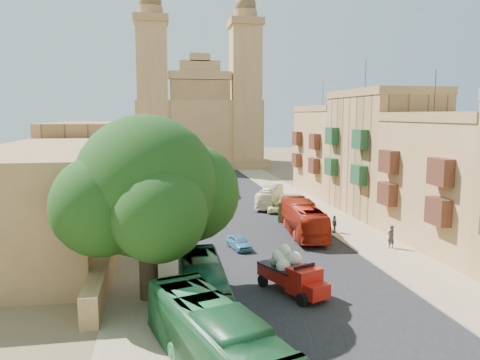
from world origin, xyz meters
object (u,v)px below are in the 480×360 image
object	(u,v)px
car_cream	(274,207)
pedestrian_a	(391,237)
bus_red_east	(303,219)
car_white_b	(230,192)
car_dkblue	(199,185)
ficus_tree	(148,191)
olive_pickup	(290,208)
bus_cream_east	(270,197)
street_tree_b	(147,191)
bus_green_south	(218,345)
street_tree_a	(143,213)
pedestrian_c	(334,224)
red_truck	(292,273)
street_tree_c	(148,173)
car_blue_b	(207,177)
church	(198,122)
bus_green_north	(203,290)
car_white_a	(219,200)
street_tree_d	(150,164)
car_blue_a	(239,242)

from	to	relation	value
car_cream	pedestrian_a	bearing A→B (deg)	117.41
car_cream	bus_red_east	bearing A→B (deg)	97.76
car_white_b	car_dkblue	bearing A→B (deg)	-53.08
ficus_tree	olive_pickup	distance (m)	25.43
bus_cream_east	pedestrian_a	distance (m)	20.12
street_tree_b	bus_green_south	distance (m)	29.79
street_tree_a	pedestrian_c	distance (m)	18.47
street_tree_a	red_truck	distance (m)	12.95
street_tree_c	car_cream	world-z (taller)	street_tree_c
olive_pickup	bus_green_south	xyz separation A→B (m)	(-11.68, -29.62, 0.54)
pedestrian_a	street_tree_b	bearing A→B (deg)	-48.94
street_tree_c	bus_red_east	distance (m)	23.85
car_blue_b	pedestrian_a	distance (m)	44.01
street_tree_a	bus_green_south	xyz separation A→B (m)	(3.50, -17.53, -2.07)
church	bus_green_south	bearing A→B (deg)	-94.42
bus_green_north	street_tree_c	bearing A→B (deg)	96.67
car_cream	car_white_a	bearing A→B (deg)	-31.34
bus_green_south	car_dkblue	bearing A→B (deg)	68.03
church	pedestrian_c	distance (m)	62.49
street_tree_a	red_truck	xyz separation A→B (m)	(9.30, -8.71, -2.35)
car_dkblue	red_truck	bearing A→B (deg)	-66.50
street_tree_c	street_tree_b	bearing A→B (deg)	-90.00
bus_red_east	car_white_a	bearing A→B (deg)	-63.36
car_white_a	red_truck	bearing A→B (deg)	-85.17
pedestrian_a	pedestrian_c	distance (m)	6.40
ficus_tree	street_tree_a	bearing A→B (deg)	94.29
street_tree_d	bus_cream_east	size ratio (longest dim) A/B	0.65
church	street_tree_c	xyz separation A→B (m)	(-10.00, -42.61, -5.76)
street_tree_b	bus_cream_east	xyz separation A→B (m)	(14.53, 6.69, -2.18)
car_white_a	street_tree_c	bearing A→B (deg)	159.57
car_white_a	pedestrian_c	xyz separation A→B (m)	(9.01, -15.10, 0.13)
car_blue_b	olive_pickup	bearing A→B (deg)	-66.07
bus_red_east	car_cream	distance (m)	10.57
street_tree_c	car_white_b	xyz separation A→B (m)	(10.68, 1.84, -3.04)
car_dkblue	ficus_tree	bearing A→B (deg)	-78.27
bus_red_east	pedestrian_c	size ratio (longest dim) A/B	6.45
ficus_tree	bus_cream_east	bearing A→B (deg)	62.43
street_tree_b	car_white_b	size ratio (longest dim) A/B	1.20
ficus_tree	car_blue_a	size ratio (longest dim) A/B	3.39
street_tree_a	bus_green_north	xyz separation A→B (m)	(3.50, -11.00, -2.21)
church	car_dkblue	bearing A→B (deg)	-94.89
street_tree_b	car_cream	size ratio (longest dim) A/B	1.26
church	car_cream	size ratio (longest dim) A/B	9.14
red_truck	car_cream	xyz separation A→B (m)	(5.00, 24.33, -0.75)
street_tree_b	pedestrian_c	distance (m)	18.95
church	olive_pickup	distance (m)	55.42
street_tree_c	car_cream	distance (m)	16.88
red_truck	olive_pickup	xyz separation A→B (m)	(5.88, 20.79, -0.26)
ficus_tree	bus_green_north	bearing A→B (deg)	-46.03
bus_red_east	car_dkblue	xyz separation A→B (m)	(-7.16, 28.81, -0.92)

